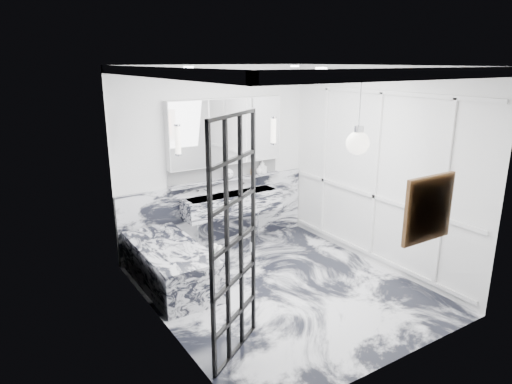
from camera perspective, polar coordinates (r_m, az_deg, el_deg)
floor at (r=6.07m, az=3.35°, el=-11.98°), size 3.60×3.60×0.00m
ceiling at (r=5.35m, az=3.85°, el=15.48°), size 3.60×3.60×0.00m
wall_back at (r=7.04m, az=-5.09°, el=4.12°), size 3.60×0.00×3.60m
wall_front at (r=4.30m, az=17.86°, el=-4.51°), size 3.60×0.00×3.60m
wall_left at (r=4.82m, az=-12.00°, el=-1.85°), size 0.00×3.60×3.60m
wall_right at (r=6.60m, az=14.91°, el=2.81°), size 0.00×3.60×3.60m
marble_clad_back at (r=7.25m, az=-4.82°, el=-2.69°), size 3.18×0.05×1.05m
marble_clad_left at (r=4.84m, az=-11.80°, el=-2.50°), size 0.02×3.56×2.68m
panel_molding at (r=6.60m, az=14.73°, el=1.95°), size 0.03×3.40×2.30m
soap_bottle_a at (r=7.40m, az=0.77°, el=3.24°), size 0.09×0.09×0.23m
soap_bottle_b at (r=7.42m, az=0.95°, el=3.04°), size 0.09×0.09×0.17m
soap_bottle_c at (r=7.38m, az=0.40°, el=2.83°), size 0.13×0.13×0.14m
face_pot at (r=7.09m, az=-3.50°, el=2.30°), size 0.16×0.16×0.16m
amber_bottle at (r=7.31m, az=-0.54°, el=2.55°), size 0.04×0.04×0.10m
flower_vase at (r=5.43m, az=-5.00°, el=-8.38°), size 0.08×0.08×0.12m
crittall_door at (r=4.37m, az=-2.74°, el=-6.24°), size 0.76×0.52×2.40m
artwork at (r=4.59m, az=20.77°, el=-1.97°), size 0.54×0.05×0.54m
pendant_light at (r=4.62m, az=12.60°, el=5.98°), size 0.23×0.23×0.23m
trough_sink at (r=7.07m, az=-2.95°, el=-1.39°), size 1.60×0.45×0.30m
ledge at (r=7.12m, az=-3.65°, el=1.55°), size 1.90×0.14×0.04m
subway_tile at (r=7.14m, az=-3.91°, el=2.71°), size 1.90×0.03×0.23m
mirror_cabinet at (r=6.97m, az=-3.78°, el=7.54°), size 1.90×0.16×1.00m
sconce_left at (r=6.54m, az=-9.71°, el=6.42°), size 0.07×0.07×0.40m
sconce_right at (r=7.32m, az=2.26°, el=7.66°), size 0.07×0.07×0.40m
bathtub at (r=6.15m, az=-10.68°, el=-9.00°), size 0.75×1.65×0.55m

